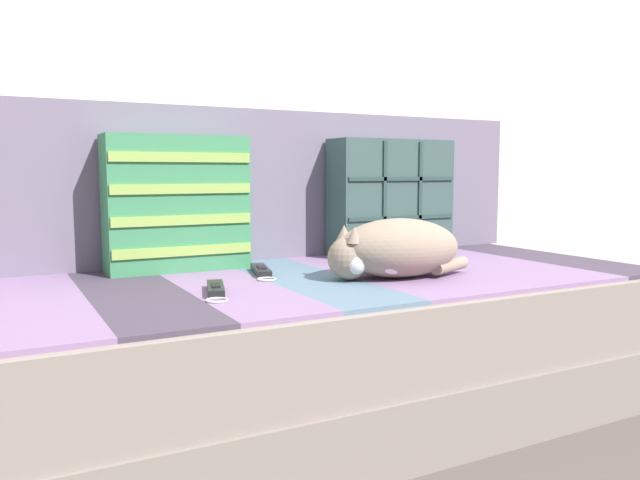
{
  "coord_description": "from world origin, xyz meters",
  "views": [
    {
      "loc": [
        -0.81,
        -1.36,
        0.63
      ],
      "look_at": [
        -0.08,
        0.01,
        0.46
      ],
      "focal_mm": 35.0,
      "sensor_mm": 36.0,
      "label": 1
    }
  ],
  "objects_px": {
    "throw_pillow_striped": "(177,203)",
    "couch": "(334,339)",
    "game_remote_near": "(216,290)",
    "throw_pillow_quilted": "(391,198)",
    "sleeping_cat": "(393,249)",
    "game_remote_far": "(261,271)"
  },
  "relations": [
    {
      "from": "sleeping_cat",
      "to": "throw_pillow_quilted",
      "type": "bearing_deg",
      "value": 56.59
    },
    {
      "from": "game_remote_near",
      "to": "throw_pillow_striped",
      "type": "bearing_deg",
      "value": 87.35
    },
    {
      "from": "game_remote_near",
      "to": "game_remote_far",
      "type": "xyz_separation_m",
      "value": [
        0.19,
        0.2,
        0.0
      ]
    },
    {
      "from": "game_remote_near",
      "to": "game_remote_far",
      "type": "bearing_deg",
      "value": 45.72
    },
    {
      "from": "throw_pillow_quilted",
      "to": "sleeping_cat",
      "type": "relative_size",
      "value": 1.03
    },
    {
      "from": "couch",
      "to": "throw_pillow_striped",
      "type": "xyz_separation_m",
      "value": [
        -0.36,
        0.24,
        0.37
      ]
    },
    {
      "from": "couch",
      "to": "throw_pillow_quilted",
      "type": "bearing_deg",
      "value": 34.89
    },
    {
      "from": "couch",
      "to": "game_remote_near",
      "type": "distance_m",
      "value": 0.44
    },
    {
      "from": "throw_pillow_quilted",
      "to": "game_remote_near",
      "type": "xyz_separation_m",
      "value": [
        -0.73,
        -0.38,
        -0.18
      ]
    },
    {
      "from": "couch",
      "to": "game_remote_far",
      "type": "height_order",
      "value": "game_remote_far"
    },
    {
      "from": "couch",
      "to": "throw_pillow_quilted",
      "type": "height_order",
      "value": "throw_pillow_quilted"
    },
    {
      "from": "throw_pillow_striped",
      "to": "game_remote_near",
      "type": "height_order",
      "value": "throw_pillow_striped"
    },
    {
      "from": "sleeping_cat",
      "to": "couch",
      "type": "bearing_deg",
      "value": 123.72
    },
    {
      "from": "throw_pillow_quilted",
      "to": "throw_pillow_striped",
      "type": "bearing_deg",
      "value": -179.96
    },
    {
      "from": "couch",
      "to": "game_remote_far",
      "type": "relative_size",
      "value": 8.7
    },
    {
      "from": "couch",
      "to": "game_remote_far",
      "type": "bearing_deg",
      "value": 160.75
    },
    {
      "from": "throw_pillow_quilted",
      "to": "game_remote_near",
      "type": "bearing_deg",
      "value": -152.67
    },
    {
      "from": "game_remote_near",
      "to": "game_remote_far",
      "type": "relative_size",
      "value": 0.95
    },
    {
      "from": "game_remote_near",
      "to": "game_remote_far",
      "type": "height_order",
      "value": "same"
    },
    {
      "from": "throw_pillow_quilted",
      "to": "game_remote_near",
      "type": "distance_m",
      "value": 0.84
    },
    {
      "from": "throw_pillow_striped",
      "to": "couch",
      "type": "bearing_deg",
      "value": -33.97
    },
    {
      "from": "throw_pillow_striped",
      "to": "sleeping_cat",
      "type": "xyz_separation_m",
      "value": [
        0.45,
        -0.38,
        -0.11
      ]
    }
  ]
}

